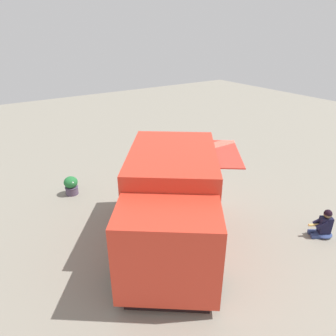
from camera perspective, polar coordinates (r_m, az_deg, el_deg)
name	(u,v)px	position (r m, az deg, el deg)	size (l,w,h in m)	color
ground_plane	(183,207)	(10.26, 2.80, -7.37)	(40.00, 40.00, 0.00)	gray
food_truck	(172,205)	(8.05, 0.67, -6.99)	(4.65, 5.05, 2.52)	red
person_customer	(324,226)	(9.84, 27.21, -9.64)	(0.75, 0.67, 0.87)	navy
planter_flowering_near	(158,166)	(12.21, -1.95, 0.29)	(0.51, 0.51, 0.76)	#C16E4A
planter_flowering_far	(71,185)	(11.40, -17.72, -3.10)	(0.48, 0.48, 0.68)	#514259
plaza_bench	(188,150)	(13.98, 3.75, 3.44)	(0.50, 1.90, 0.49)	#483223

